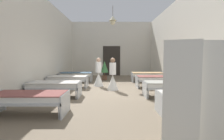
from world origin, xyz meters
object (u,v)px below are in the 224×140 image
(bed_left_row_0, at_px, (30,98))
(bed_right_row_3, at_px, (147,75))
(nurse_near_aisle, at_px, (113,78))
(potted_plant, at_px, (105,68))
(privacy_screen, at_px, (214,111))
(nurse_mid_aisle, at_px, (99,76))
(bed_left_row_1, at_px, (55,85))
(bed_right_row_2, at_px, (156,79))
(bed_right_row_1, at_px, (169,85))
(bed_left_row_3, at_px, (76,75))
(bed_right_row_0, at_px, (195,98))
(bed_left_row_2, at_px, (68,79))

(bed_left_row_0, relative_size, bed_right_row_3, 1.00)
(nurse_near_aisle, relative_size, potted_plant, 1.19)
(privacy_screen, bearing_deg, nurse_mid_aisle, 110.14)
(bed_left_row_1, relative_size, bed_right_row_2, 1.00)
(potted_plant, height_order, privacy_screen, privacy_screen)
(nurse_near_aisle, distance_m, potted_plant, 3.32)
(potted_plant, bearing_deg, bed_left_row_0, -104.55)
(bed_right_row_2, bearing_deg, bed_right_row_1, -90.00)
(bed_left_row_3, relative_size, nurse_near_aisle, 1.28)
(bed_left_row_3, bearing_deg, bed_right_row_0, -52.84)
(bed_left_row_0, bearing_deg, bed_left_row_2, 90.00)
(bed_right_row_0, bearing_deg, bed_left_row_0, 180.00)
(bed_left_row_1, xyz_separation_m, bed_right_row_2, (4.32, 1.90, 0.00))
(bed_left_row_1, distance_m, privacy_screen, 5.36)
(bed_left_row_3, bearing_deg, privacy_screen, -67.02)
(bed_right_row_0, bearing_deg, bed_left_row_1, 156.26)
(bed_right_row_1, xyz_separation_m, bed_right_row_2, (0.00, 1.90, 0.00))
(bed_left_row_1, xyz_separation_m, privacy_screen, (3.37, -4.15, 0.41))
(bed_left_row_0, distance_m, nurse_mid_aisle, 4.49)
(privacy_screen, bearing_deg, potted_plant, 104.68)
(bed_right_row_1, relative_size, potted_plant, 1.52)
(nurse_near_aisle, bearing_deg, potted_plant, -68.81)
(bed_left_row_0, relative_size, nurse_mid_aisle, 1.28)
(nurse_near_aisle, height_order, privacy_screen, privacy_screen)
(bed_left_row_2, xyz_separation_m, privacy_screen, (3.37, -6.05, 0.41))
(privacy_screen, bearing_deg, bed_right_row_2, 84.88)
(bed_right_row_0, bearing_deg, bed_right_row_1, 90.00)
(bed_left_row_1, height_order, bed_right_row_2, same)
(bed_right_row_3, xyz_separation_m, privacy_screen, (-0.95, -7.95, 0.41))
(bed_left_row_0, xyz_separation_m, bed_right_row_2, (4.32, 3.80, 0.00))
(bed_left_row_3, height_order, potted_plant, potted_plant)
(bed_right_row_0, distance_m, nurse_mid_aisle, 5.11)
(bed_right_row_0, xyz_separation_m, nurse_mid_aisle, (-2.85, 4.24, 0.09))
(potted_plant, relative_size, privacy_screen, 0.74)
(bed_left_row_2, relative_size, privacy_screen, 1.12)
(bed_right_row_1, bearing_deg, bed_left_row_3, 138.67)
(bed_right_row_2, relative_size, bed_right_row_3, 1.00)
(bed_right_row_0, height_order, bed_right_row_2, same)
(bed_left_row_2, relative_size, potted_plant, 1.52)
(bed_left_row_1, relative_size, bed_right_row_1, 1.00)
(bed_right_row_2, bearing_deg, bed_right_row_3, 90.00)
(bed_left_row_1, bearing_deg, bed_right_row_0, -23.74)
(potted_plant, bearing_deg, nurse_mid_aisle, -95.57)
(bed_left_row_2, bearing_deg, bed_left_row_0, -90.00)
(bed_right_row_1, bearing_deg, bed_left_row_1, 180.00)
(bed_right_row_2, bearing_deg, privacy_screen, -98.92)
(nurse_near_aisle, bearing_deg, bed_right_row_2, -152.62)
(bed_right_row_3, height_order, nurse_mid_aisle, nurse_mid_aisle)
(bed_right_row_1, bearing_deg, privacy_screen, -102.89)
(bed_right_row_0, distance_m, bed_right_row_1, 1.90)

